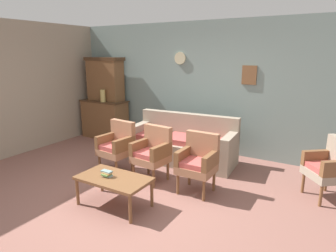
% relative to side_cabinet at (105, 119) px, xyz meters
% --- Properties ---
extents(ground_plane, '(7.68, 7.68, 0.00)m').
position_rel_side_cabinet_xyz_m(ground_plane, '(2.53, -2.25, -0.47)').
color(ground_plane, '#84564C').
extents(wall_back_with_decor, '(6.40, 0.09, 2.70)m').
position_rel_side_cabinet_xyz_m(wall_back_with_decor, '(2.53, 0.38, 0.89)').
color(wall_back_with_decor, gray).
rests_on(wall_back_with_decor, ground).
extents(side_cabinet, '(1.16, 0.55, 0.93)m').
position_rel_side_cabinet_xyz_m(side_cabinet, '(0.00, 0.00, 0.00)').
color(side_cabinet, brown).
rests_on(side_cabinet, ground).
extents(cabinet_upper_hutch, '(0.99, 0.38, 1.03)m').
position_rel_side_cabinet_xyz_m(cabinet_upper_hutch, '(0.00, 0.08, 0.98)').
color(cabinet_upper_hutch, brown).
rests_on(cabinet_upper_hutch, side_cabinet).
extents(vase_on_cabinet, '(0.12, 0.12, 0.29)m').
position_rel_side_cabinet_xyz_m(vase_on_cabinet, '(0.14, -0.18, 0.61)').
color(vase_on_cabinet, tan).
rests_on(vase_on_cabinet, side_cabinet).
extents(floral_couch, '(2.08, 0.94, 0.90)m').
position_rel_side_cabinet_xyz_m(floral_couch, '(2.46, -0.51, -0.14)').
color(floral_couch, gray).
rests_on(floral_couch, ground).
extents(armchair_row_middle, '(0.57, 0.54, 0.90)m').
position_rel_side_cabinet_xyz_m(armchair_row_middle, '(1.71, -1.55, 0.03)').
color(armchair_row_middle, '#9E6B4C').
rests_on(armchair_row_middle, ground).
extents(armchair_near_couch_end, '(0.57, 0.54, 0.90)m').
position_rel_side_cabinet_xyz_m(armchair_near_couch_end, '(2.44, -1.54, 0.03)').
color(armchair_near_couch_end, '#9E6B4C').
rests_on(armchair_near_couch_end, ground).
extents(armchair_near_cabinet, '(0.52, 0.49, 0.90)m').
position_rel_side_cabinet_xyz_m(armchair_near_cabinet, '(3.26, -1.54, 0.03)').
color(armchair_near_cabinet, '#9E6B4C').
rests_on(armchair_near_cabinet, ground).
extents(wingback_chair_by_fireplace, '(0.71, 0.71, 0.90)m').
position_rel_side_cabinet_xyz_m(wingback_chair_by_fireplace, '(4.97, -0.79, 0.03)').
color(wingback_chair_by_fireplace, gray).
rests_on(wingback_chair_by_fireplace, ground).
extents(coffee_table, '(1.00, 0.56, 0.42)m').
position_rel_side_cabinet_xyz_m(coffee_table, '(2.46, -2.53, -0.09)').
color(coffee_table, brown).
rests_on(coffee_table, ground).
extents(book_stack_on_table, '(0.16, 0.11, 0.08)m').
position_rel_side_cabinet_xyz_m(book_stack_on_table, '(2.37, -2.55, -0.01)').
color(book_stack_on_table, '#87A0A1').
rests_on(book_stack_on_table, coffee_table).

